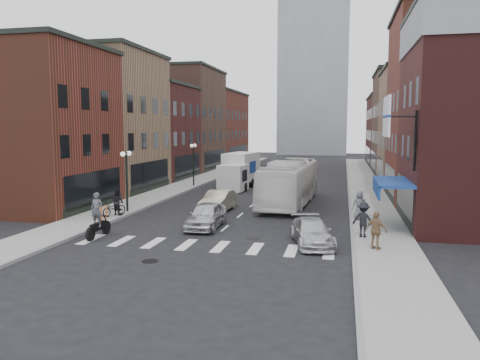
% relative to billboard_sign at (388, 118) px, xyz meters
% --- Properties ---
extents(ground, '(160.00, 160.00, 0.00)m').
position_rel_billboard_sign_xyz_m(ground, '(-8.59, -0.50, -6.13)').
color(ground, black).
rests_on(ground, ground).
extents(sidewalk_left, '(3.00, 74.00, 0.15)m').
position_rel_billboard_sign_xyz_m(sidewalk_left, '(-17.09, 21.50, -6.06)').
color(sidewalk_left, gray).
rests_on(sidewalk_left, ground).
extents(sidewalk_right, '(3.00, 74.00, 0.15)m').
position_rel_billboard_sign_xyz_m(sidewalk_right, '(-0.09, 21.50, -6.06)').
color(sidewalk_right, gray).
rests_on(sidewalk_right, ground).
extents(curb_left, '(0.20, 74.00, 0.16)m').
position_rel_billboard_sign_xyz_m(curb_left, '(-15.59, 21.50, -6.13)').
color(curb_left, gray).
rests_on(curb_left, ground).
extents(curb_right, '(0.20, 74.00, 0.16)m').
position_rel_billboard_sign_xyz_m(curb_right, '(-1.59, 21.50, -6.13)').
color(curb_right, gray).
rests_on(curb_right, ground).
extents(crosswalk_stripes, '(12.00, 2.20, 0.01)m').
position_rel_billboard_sign_xyz_m(crosswalk_stripes, '(-8.59, -3.50, -6.13)').
color(crosswalk_stripes, silver).
rests_on(crosswalk_stripes, ground).
extents(bldg_left_near, '(10.30, 9.20, 11.30)m').
position_rel_billboard_sign_xyz_m(bldg_left_near, '(-23.58, 4.00, -0.48)').
color(bldg_left_near, '#602B1B').
rests_on(bldg_left_near, ground).
extents(bldg_left_mid_a, '(10.30, 10.20, 12.30)m').
position_rel_billboard_sign_xyz_m(bldg_left_mid_a, '(-23.58, 13.50, 0.02)').
color(bldg_left_mid_a, '#916F50').
rests_on(bldg_left_mid_a, ground).
extents(bldg_left_mid_b, '(10.30, 10.20, 10.30)m').
position_rel_billboard_sign_xyz_m(bldg_left_mid_b, '(-23.58, 23.50, -0.98)').
color(bldg_left_mid_b, '#441818').
rests_on(bldg_left_mid_b, ground).
extents(bldg_left_far_a, '(10.30, 12.20, 13.30)m').
position_rel_billboard_sign_xyz_m(bldg_left_far_a, '(-23.58, 34.50, 0.52)').
color(bldg_left_far_a, '#523429').
rests_on(bldg_left_far_a, ground).
extents(bldg_left_far_b, '(10.30, 16.20, 11.30)m').
position_rel_billboard_sign_xyz_m(bldg_left_far_b, '(-23.58, 48.50, -0.48)').
color(bldg_left_far_b, '#602B1B').
rests_on(bldg_left_far_b, ground).
extents(bldg_right_mid_a, '(10.30, 10.20, 14.30)m').
position_rel_billboard_sign_xyz_m(bldg_right_mid_a, '(6.41, 13.50, 1.02)').
color(bldg_right_mid_a, '#602B1B').
rests_on(bldg_right_mid_a, ground).
extents(bldg_right_mid_b, '(10.30, 10.20, 11.30)m').
position_rel_billboard_sign_xyz_m(bldg_right_mid_b, '(6.41, 23.50, -0.48)').
color(bldg_right_mid_b, '#916F50').
rests_on(bldg_right_mid_b, ground).
extents(bldg_right_far_a, '(10.30, 12.20, 12.30)m').
position_rel_billboard_sign_xyz_m(bldg_right_far_a, '(6.41, 34.50, 0.02)').
color(bldg_right_far_a, '#523429').
rests_on(bldg_right_far_a, ground).
extents(bldg_right_far_b, '(10.30, 16.20, 10.30)m').
position_rel_billboard_sign_xyz_m(bldg_right_far_b, '(6.41, 48.50, -0.98)').
color(bldg_right_far_b, '#441818').
rests_on(bldg_right_far_b, ground).
extents(awning_blue, '(1.80, 5.00, 0.78)m').
position_rel_billboard_sign_xyz_m(awning_blue, '(0.34, 2.00, -3.50)').
color(awning_blue, navy).
rests_on(awning_blue, ground).
extents(billboard_sign, '(1.52, 3.00, 3.70)m').
position_rel_billboard_sign_xyz_m(billboard_sign, '(0.00, 0.00, 0.00)').
color(billboard_sign, black).
rests_on(billboard_sign, ground).
extents(distant_tower, '(14.00, 14.00, 50.00)m').
position_rel_billboard_sign_xyz_m(distant_tower, '(-8.59, 77.50, 18.87)').
color(distant_tower, '#9399A0').
rests_on(distant_tower, ground).
extents(streetlamp_near, '(0.32, 1.22, 4.11)m').
position_rel_billboard_sign_xyz_m(streetlamp_near, '(-15.99, 3.50, -3.22)').
color(streetlamp_near, black).
rests_on(streetlamp_near, ground).
extents(streetlamp_far, '(0.32, 1.22, 4.11)m').
position_rel_billboard_sign_xyz_m(streetlamp_far, '(-15.99, 17.50, -3.22)').
color(streetlamp_far, black).
rests_on(streetlamp_far, ground).
extents(bike_rack, '(0.08, 0.68, 0.80)m').
position_rel_billboard_sign_xyz_m(bike_rack, '(-16.19, 0.80, -5.58)').
color(bike_rack, '#D8590C').
rests_on(bike_rack, sidewalk_left).
extents(box_truck, '(2.86, 7.67, 3.24)m').
position_rel_billboard_sign_xyz_m(box_truck, '(-11.63, 17.80, -4.53)').
color(box_truck, silver).
rests_on(box_truck, ground).
extents(motorcycle_rider, '(0.65, 2.32, 2.36)m').
position_rel_billboard_sign_xyz_m(motorcycle_rider, '(-14.42, -3.08, -5.03)').
color(motorcycle_rider, black).
rests_on(motorcycle_rider, ground).
extents(transit_bus, '(3.37, 11.78, 3.25)m').
position_rel_billboard_sign_xyz_m(transit_bus, '(-5.95, 9.61, -4.51)').
color(transit_bus, white).
rests_on(transit_bus, ground).
extents(sedan_left_near, '(1.80, 4.27, 1.44)m').
position_rel_billboard_sign_xyz_m(sedan_left_near, '(-9.65, 0.40, -5.41)').
color(sedan_left_near, silver).
rests_on(sedan_left_near, ground).
extents(sedan_left_far, '(1.77, 4.40, 1.42)m').
position_rel_billboard_sign_xyz_m(sedan_left_far, '(-10.32, 5.50, -5.42)').
color(sedan_left_far, '#BFB99A').
rests_on(sedan_left_far, ground).
extents(curb_car, '(2.70, 4.50, 1.22)m').
position_rel_billboard_sign_xyz_m(curb_car, '(-3.55, -2.13, -5.52)').
color(curb_car, silver).
rests_on(curb_car, ground).
extents(parked_bicycle, '(1.24, 1.86, 0.92)m').
position_rel_billboard_sign_xyz_m(parked_bicycle, '(-16.09, 1.91, -5.52)').
color(parked_bicycle, black).
rests_on(parked_bicycle, sidewalk_left).
extents(ped_left_solo, '(0.93, 0.75, 1.68)m').
position_rel_billboard_sign_xyz_m(ped_left_solo, '(-15.99, 2.18, -5.14)').
color(ped_left_solo, black).
rests_on(ped_left_solo, sidewalk_left).
extents(ped_right_a, '(1.27, 0.94, 1.78)m').
position_rel_billboard_sign_xyz_m(ped_right_a, '(-1.08, -0.61, -5.09)').
color(ped_right_a, black).
rests_on(ped_right_a, sidewalk_right).
extents(ped_right_b, '(1.14, 0.96, 1.74)m').
position_rel_billboard_sign_xyz_m(ped_right_b, '(-0.62, -2.97, -5.11)').
color(ped_right_b, olive).
rests_on(ped_right_b, sidewalk_right).
extents(ped_right_c, '(0.88, 0.59, 1.76)m').
position_rel_billboard_sign_xyz_m(ped_right_c, '(-1.13, 3.91, -5.10)').
color(ped_right_c, '#5B5E63').
rests_on(ped_right_c, sidewalk_right).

